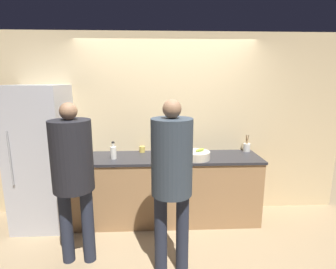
{
  "coord_description": "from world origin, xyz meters",
  "views": [
    {
      "loc": [
        -0.14,
        -3.07,
        1.95
      ],
      "look_at": [
        0.0,
        0.15,
        1.28
      ],
      "focal_mm": 28.0,
      "sensor_mm": 36.0,
      "label": 1
    }
  ],
  "objects": [
    {
      "name": "person_left",
      "position": [
        -1.0,
        -0.48,
        1.08
      ],
      "size": [
        0.42,
        0.42,
        1.74
      ],
      "color": "#232838",
      "rests_on": "ground_plane"
    },
    {
      "name": "utensil_crock",
      "position": [
        1.17,
        0.57,
        0.99
      ],
      "size": [
        0.1,
        0.1,
        0.25
      ],
      "color": "silver",
      "rests_on": "counter"
    },
    {
      "name": "refrigerator",
      "position": [
        -1.66,
        0.34,
        0.94
      ],
      "size": [
        0.7,
        0.71,
        1.89
      ],
      "color": "#B7B7BC",
      "rests_on": "ground_plane"
    },
    {
      "name": "ground_plane",
      "position": [
        0.0,
        0.0,
        0.0
      ],
      "size": [
        14.0,
        14.0,
        0.0
      ],
      "primitive_type": "plane",
      "color": "#9E8460"
    },
    {
      "name": "person_center",
      "position": [
        -0.0,
        -0.67,
        1.09
      ],
      "size": [
        0.4,
        0.4,
        1.78
      ],
      "color": "#232838",
      "rests_on": "ground_plane"
    },
    {
      "name": "wall_back",
      "position": [
        0.0,
        0.7,
        1.3
      ],
      "size": [
        5.2,
        0.06,
        2.6
      ],
      "color": "#D6BC8C",
      "rests_on": "ground_plane"
    },
    {
      "name": "cup_yellow",
      "position": [
        -0.35,
        0.59,
        0.97
      ],
      "size": [
        0.08,
        0.08,
        0.09
      ],
      "color": "gold",
      "rests_on": "counter"
    },
    {
      "name": "bottle_clear",
      "position": [
        -0.71,
        0.28,
        1.02
      ],
      "size": [
        0.08,
        0.08,
        0.23
      ],
      "color": "silver",
      "rests_on": "counter"
    },
    {
      "name": "fruit_bowl",
      "position": [
        0.38,
        0.22,
        0.98
      ],
      "size": [
        0.35,
        0.35,
        0.15
      ],
      "color": "beige",
      "rests_on": "counter"
    },
    {
      "name": "counter",
      "position": [
        0.0,
        0.37,
        0.46
      ],
      "size": [
        2.53,
        0.68,
        0.93
      ],
      "color": "#9E754C",
      "rests_on": "ground_plane"
    },
    {
      "name": "cup_white",
      "position": [
        -1.11,
        0.14,
        0.97
      ],
      "size": [
        0.08,
        0.08,
        0.08
      ],
      "color": "white",
      "rests_on": "counter"
    }
  ]
}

